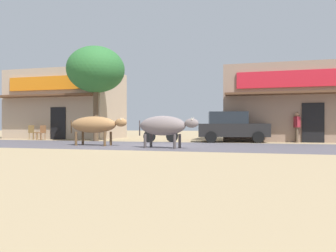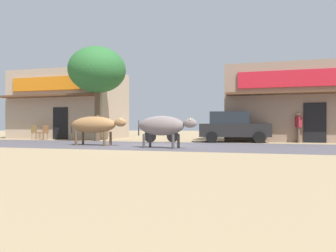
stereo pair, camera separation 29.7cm
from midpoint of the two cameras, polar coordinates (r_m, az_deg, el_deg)
name	(u,v)px [view 1 (the left image)]	position (r m, az deg, el deg)	size (l,w,h in m)	color
ground	(153,145)	(14.24, -3.39, -3.54)	(80.00, 80.00, 0.00)	#9E8661
asphalt_road	(153,145)	(14.24, -3.39, -3.53)	(72.00, 5.84, 0.00)	#4E4A51
storefront_left_cafe	(67,105)	(24.09, -18.12, 3.58)	(7.45, 5.32, 4.74)	tan
storefront_right_club	(289,104)	(20.34, 20.63, 3.72)	(7.46, 5.32, 4.37)	gray
roadside_tree	(96,70)	(19.00, -13.39, 9.85)	(3.33, 3.33, 5.48)	brown
parked_hatchback_car	(231,127)	(17.49, 10.85, -0.11)	(3.95, 2.46, 1.64)	black
parked_motorcycle	(161,133)	(16.90, -1.73, -1.35)	(1.75, 0.86, 1.08)	black
cow_near_brown	(94,125)	(14.56, -13.75, 0.21)	(2.89, 0.94, 1.32)	#966A40
cow_far_dark	(164,126)	(12.55, -1.48, 0.03)	(2.58, 1.06, 1.29)	slate
pedestrian_by_shop	(297,125)	(18.00, 21.87, 0.18)	(0.32, 0.61, 1.59)	brown
cafe_chair_near_tree	(42,132)	(21.50, -22.28, -0.95)	(0.47, 0.47, 0.92)	brown
cafe_chair_by_doorway	(32,132)	(22.27, -23.70, -0.92)	(0.47, 0.47, 0.92)	brown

